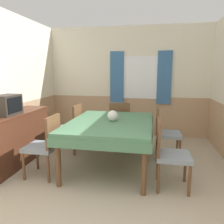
# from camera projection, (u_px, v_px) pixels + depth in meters

# --- Properties ---
(wall_back) EXTENTS (4.21, 0.09, 2.60)m
(wall_back) POSITION_uv_depth(u_px,v_px,m) (128.00, 82.00, 5.26)
(wall_back) COLOR silver
(wall_back) RESTS_ON ground_plane
(wall_left) EXTENTS (0.05, 4.24, 2.60)m
(wall_left) POSITION_uv_depth(u_px,v_px,m) (3.00, 86.00, 3.74)
(wall_left) COLOR silver
(wall_left) RESTS_ON ground_plane
(dining_table) EXTENTS (1.34, 1.75, 0.77)m
(dining_table) POSITION_uv_depth(u_px,v_px,m) (111.00, 127.00, 3.53)
(dining_table) COLOR #4C7A56
(dining_table) RESTS_ON ground_plane
(chair_right_far) EXTENTS (0.44, 0.44, 0.93)m
(chair_right_far) POSITION_uv_depth(u_px,v_px,m) (164.00, 131.00, 3.90)
(chair_right_far) COLOR brown
(chair_right_far) RESTS_ON ground_plane
(chair_head_window) EXTENTS (0.44, 0.44, 0.93)m
(chair_head_window) POSITION_uv_depth(u_px,v_px,m) (120.00, 122.00, 4.61)
(chair_head_window) COLOR brown
(chair_head_window) RESTS_ON ground_plane
(chair_left_far) EXTENTS (0.44, 0.44, 0.93)m
(chair_left_far) POSITION_uv_depth(u_px,v_px,m) (71.00, 126.00, 4.22)
(chair_left_far) COLOR brown
(chair_left_far) RESTS_ON ground_plane
(chair_right_near) EXTENTS (0.44, 0.44, 0.93)m
(chair_right_near) POSITION_uv_depth(u_px,v_px,m) (168.00, 151.00, 2.90)
(chair_right_near) COLOR brown
(chair_right_near) RESTS_ON ground_plane
(chair_left_near) EXTENTS (0.44, 0.44, 0.93)m
(chair_left_near) POSITION_uv_depth(u_px,v_px,m) (46.00, 144.00, 3.21)
(chair_left_near) COLOR brown
(chair_left_near) RESTS_ON ground_plane
(sideboard) EXTENTS (0.46, 1.61, 0.88)m
(sideboard) POSITION_uv_depth(u_px,v_px,m) (14.00, 138.00, 3.66)
(sideboard) COLOR #4C2819
(sideboard) RESTS_ON ground_plane
(tv) EXTENTS (0.29, 0.43, 0.32)m
(tv) POSITION_uv_depth(u_px,v_px,m) (7.00, 105.00, 3.42)
(tv) COLOR #2D2823
(tv) RESTS_ON sideboard
(vase) EXTENTS (0.17, 0.17, 0.17)m
(vase) POSITION_uv_depth(u_px,v_px,m) (113.00, 116.00, 3.51)
(vase) COLOR silver
(vase) RESTS_ON dining_table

